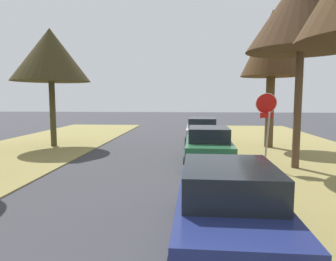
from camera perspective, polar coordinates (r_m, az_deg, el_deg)
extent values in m
cylinder|color=#9EA0A5|center=(11.93, 18.42, -1.86)|extent=(0.07, 0.55, 2.21)
cylinder|color=white|center=(12.12, 18.29, 4.97)|extent=(0.81, 0.21, 0.79)
cylinder|color=red|center=(12.13, 18.29, 4.97)|extent=(0.76, 0.21, 0.75)
cube|color=red|center=(12.04, 18.33, 2.77)|extent=(0.48, 0.08, 0.20)
cylinder|color=brown|center=(12.48, 23.55, 3.49)|extent=(0.28, 0.28, 4.46)
cone|color=#422E1D|center=(12.90, 24.32, 20.41)|extent=(4.04, 4.04, 3.06)
cylinder|color=brown|center=(12.58, 26.08, 17.13)|extent=(0.73, 0.83, 1.59)
cylinder|color=brown|center=(12.71, 22.00, 15.90)|extent=(0.51, 0.96, 1.06)
cylinder|color=brown|center=(12.42, 22.43, 16.95)|extent=(0.48, 1.01, 1.40)
cylinder|color=brown|center=(17.37, 18.86, 3.35)|extent=(0.46, 0.46, 3.90)
cone|color=#452E19|center=(17.60, 19.30, 15.50)|extent=(3.28, 3.28, 3.52)
cylinder|color=brown|center=(16.97, 21.17, 11.76)|extent=(1.45, 1.13, 1.32)
cylinder|color=brown|center=(16.76, 18.91, 12.30)|extent=(1.51, 0.74, 1.53)
cylinder|color=brown|center=(17.63, 17.98, 11.49)|extent=(0.81, 0.85, 1.18)
cylinder|color=#464326|center=(18.10, -21.19, 2.97)|extent=(0.32, 0.32, 3.65)
cone|color=#38321A|center=(18.24, -21.60, 13.31)|extent=(4.27, 4.27, 2.91)
cylinder|color=#464326|center=(18.52, -20.21, 10.91)|extent=(1.18, 0.60, 1.50)
cylinder|color=#464326|center=(18.37, -20.33, 10.23)|extent=(0.90, 0.63, 1.05)
cylinder|color=#464326|center=(18.56, -22.48, 11.18)|extent=(0.63, 1.07, 1.72)
cube|color=navy|center=(5.92, 11.22, -15.34)|extent=(1.88, 4.42, 0.85)
cube|color=black|center=(5.49, 11.61, -9.31)|extent=(1.63, 2.05, 0.56)
cylinder|color=black|center=(7.54, 3.07, -12.79)|extent=(0.21, 0.60, 0.60)
cylinder|color=black|center=(7.68, 16.49, -12.68)|extent=(0.21, 0.60, 0.60)
cube|color=#28663D|center=(12.66, 7.68, -3.71)|extent=(1.88, 4.42, 0.85)
cube|color=black|center=(12.34, 7.77, -0.66)|extent=(1.63, 2.05, 0.56)
cylinder|color=black|center=(14.33, 3.90, -3.69)|extent=(0.21, 0.60, 0.60)
cylinder|color=black|center=(14.40, 10.85, -3.74)|extent=(0.21, 0.60, 0.60)
cylinder|color=black|center=(11.09, 3.49, -6.60)|extent=(0.21, 0.60, 0.60)
cylinder|color=black|center=(11.18, 12.50, -6.64)|extent=(0.21, 0.60, 0.60)
cube|color=#BCBCC1|center=(18.46, 6.46, -0.60)|extent=(1.88, 4.42, 0.85)
cube|color=black|center=(18.17, 6.50, 1.53)|extent=(1.63, 2.05, 0.56)
cylinder|color=black|center=(20.13, 3.87, -0.84)|extent=(0.21, 0.60, 0.60)
cylinder|color=black|center=(20.16, 8.82, -0.89)|extent=(0.21, 0.60, 0.60)
cylinder|color=black|center=(16.86, 3.60, -2.20)|extent=(0.21, 0.60, 0.60)
cylinder|color=black|center=(16.90, 9.51, -2.26)|extent=(0.21, 0.60, 0.60)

